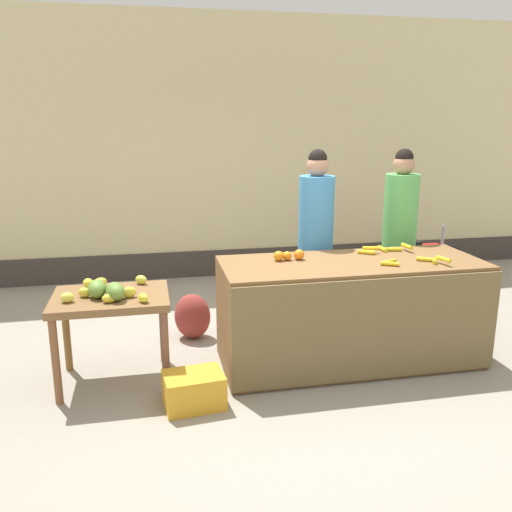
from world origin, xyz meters
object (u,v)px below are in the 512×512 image
vendor_woman_green_shirt (399,238)px  produce_crate (194,390)px  produce_sack (192,316)px  vendor_woman_blue_shirt (315,244)px  parked_motorcycle (408,265)px

vendor_woman_green_shirt → produce_crate: (-2.24, -1.29, -0.79)m
produce_crate → produce_sack: (0.11, 1.32, 0.09)m
vendor_woman_blue_shirt → vendor_woman_green_shirt: bearing=4.8°
parked_motorcycle → produce_crate: 3.46m
vendor_woman_blue_shirt → parked_motorcycle: bearing=30.0°
produce_sack → produce_crate: bearing=-94.6°
vendor_woman_blue_shirt → produce_crate: (-1.32, -1.21, -0.80)m
vendor_woman_blue_shirt → produce_sack: size_ratio=4.09×
vendor_woman_green_shirt → produce_crate: bearing=-150.0°
vendor_woman_green_shirt → produce_sack: vendor_woman_green_shirt is taller
vendor_woman_blue_shirt → produce_crate: size_ratio=4.18×
vendor_woman_blue_shirt → parked_motorcycle: 1.75m
parked_motorcycle → produce_crate: (-2.77, -2.05, -0.27)m
vendor_woman_blue_shirt → produce_sack: 1.41m
produce_crate → produce_sack: produce_sack is taller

